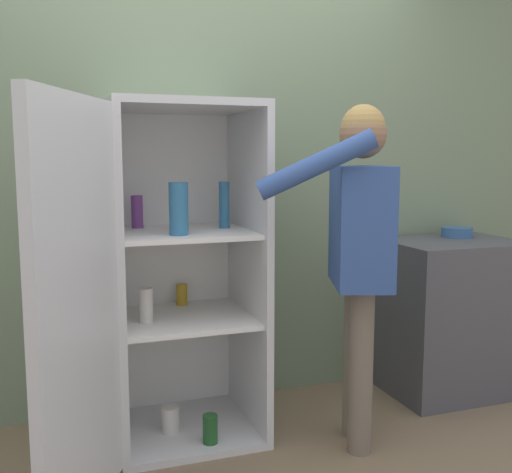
# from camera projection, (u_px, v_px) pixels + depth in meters

# --- Properties ---
(wall_back) EXTENTS (7.00, 0.06, 2.55)m
(wall_back) POSITION_uv_depth(u_px,v_px,m) (202.00, 175.00, 3.26)
(wall_back) COLOR gray
(wall_back) RESTS_ON ground_plane
(refrigerator) EXTENTS (1.04, 1.29, 1.62)m
(refrigerator) POSITION_uv_depth(u_px,v_px,m) (162.00, 278.00, 2.78)
(refrigerator) COLOR silver
(refrigerator) RESTS_ON ground_plane
(person) EXTENTS (0.74, 0.55, 1.60)m
(person) POSITION_uv_depth(u_px,v_px,m) (359.00, 235.00, 2.76)
(person) COLOR #726656
(person) RESTS_ON ground_plane
(counter) EXTENTS (0.77, 0.59, 0.89)m
(counter) POSITION_uv_depth(u_px,v_px,m) (451.00, 316.00, 3.51)
(counter) COLOR #4C4C51
(counter) RESTS_ON ground_plane
(bowl) EXTENTS (0.18, 0.18, 0.06)m
(bowl) POSITION_uv_depth(u_px,v_px,m) (457.00, 232.00, 3.59)
(bowl) COLOR #335B8E
(bowl) RESTS_ON counter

